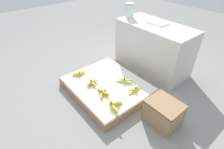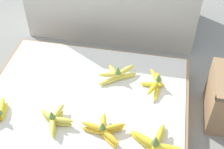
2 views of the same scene
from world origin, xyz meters
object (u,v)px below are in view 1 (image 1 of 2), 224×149
object	(u,v)px
banana_bunch_front_midright	(102,93)
banana_bunch_middle_right	(135,90)
wooden_crate	(163,113)
banana_bunch_front_midleft	(92,83)
glass_jar	(130,10)
banana_bunch_middle_midright	(125,80)
banana_bunch_front_left	(79,73)
foam_tray_white	(157,23)
banana_bunch_front_right	(113,105)

from	to	relation	value
banana_bunch_front_midright	banana_bunch_middle_right	world-z (taller)	same
wooden_crate	banana_bunch_front_midleft	distance (m)	0.99
banana_bunch_middle_right	glass_jar	distance (m)	1.31
banana_bunch_front_midleft	banana_bunch_middle_midright	world-z (taller)	banana_bunch_middle_midright
banana_bunch_front_left	banana_bunch_middle_right	size ratio (longest dim) A/B	0.96
banana_bunch_front_midleft	foam_tray_white	bearing A→B (deg)	86.27
banana_bunch_front_midleft	banana_bunch_middle_right	bearing A→B (deg)	36.58
wooden_crate	banana_bunch_middle_midright	world-z (taller)	wooden_crate
banana_bunch_front_midleft	banana_bunch_front_right	world-z (taller)	banana_bunch_front_right
banana_bunch_front_midleft	glass_jar	bearing A→B (deg)	111.06
banana_bunch_front_left	banana_bunch_front_midleft	distance (m)	0.31
banana_bunch_middle_midright	foam_tray_white	xyz separation A→B (m)	(-0.17, 0.78, 0.58)
wooden_crate	foam_tray_white	xyz separation A→B (m)	(-0.86, 0.84, 0.60)
wooden_crate	banana_bunch_front_midleft	world-z (taller)	wooden_crate
banana_bunch_front_right	foam_tray_white	xyz separation A→B (m)	(-0.43, 1.20, 0.58)
banana_bunch_front_midright	foam_tray_white	size ratio (longest dim) A/B	0.79
banana_bunch_middle_midright	foam_tray_white	size ratio (longest dim) A/B	0.76
banana_bunch_front_midleft	banana_bunch_middle_midright	xyz separation A→B (m)	(0.24, 0.38, -0.00)
banana_bunch_front_midleft	banana_bunch_front_midright	world-z (taller)	banana_bunch_front_midleft
foam_tray_white	wooden_crate	bearing A→B (deg)	-44.17
banana_bunch_front_left	banana_bunch_front_right	xyz separation A→B (m)	(0.81, -0.02, 0.01)
wooden_crate	glass_jar	bearing A→B (deg)	151.57
banana_bunch_front_midright	banana_bunch_middle_midright	xyz separation A→B (m)	(-0.01, 0.39, 0.00)
banana_bunch_front_left	banana_bunch_front_midleft	size ratio (longest dim) A/B	1.07
banana_bunch_front_midleft	foam_tray_white	world-z (taller)	foam_tray_white
wooden_crate	banana_bunch_front_midleft	size ratio (longest dim) A/B	1.86
banana_bunch_front_left	foam_tray_white	size ratio (longest dim) A/B	0.75
banana_bunch_front_midright	banana_bunch_front_left	bearing A→B (deg)	-179.14
banana_bunch_front_midright	glass_jar	distance (m)	1.42
wooden_crate	banana_bunch_front_left	world-z (taller)	wooden_crate
banana_bunch_front_midleft	banana_bunch_front_midright	bearing A→B (deg)	-2.61
banana_bunch_front_left	banana_bunch_front_midleft	world-z (taller)	banana_bunch_front_midleft
banana_bunch_front_midleft	banana_bunch_middle_midright	size ratio (longest dim) A/B	0.92
glass_jar	wooden_crate	bearing A→B (deg)	-28.43
banana_bunch_middle_midright	foam_tray_white	world-z (taller)	foam_tray_white
banana_bunch_front_right	banana_bunch_front_midright	bearing A→B (deg)	173.47
banana_bunch_front_left	banana_bunch_middle_right	distance (m)	0.85
banana_bunch_front_right	glass_jar	bearing A→B (deg)	129.85
banana_bunch_middle_midright	banana_bunch_middle_right	size ratio (longest dim) A/B	0.97
wooden_crate	banana_bunch_front_midright	bearing A→B (deg)	-154.22
wooden_crate	foam_tray_white	world-z (taller)	foam_tray_white
banana_bunch_middle_midright	glass_jar	world-z (taller)	glass_jar
wooden_crate	banana_bunch_front_right	size ratio (longest dim) A/B	1.29
glass_jar	foam_tray_white	size ratio (longest dim) A/B	0.78
glass_jar	foam_tray_white	world-z (taller)	glass_jar
banana_bunch_middle_right	banana_bunch_front_left	bearing A→B (deg)	-154.68
banana_bunch_front_right	banana_bunch_middle_midright	bearing A→B (deg)	121.88
banana_bunch_front_midleft	banana_bunch_front_midright	distance (m)	0.25
wooden_crate	banana_bunch_front_right	world-z (taller)	wooden_crate
banana_bunch_front_right	foam_tray_white	size ratio (longest dim) A/B	1.01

